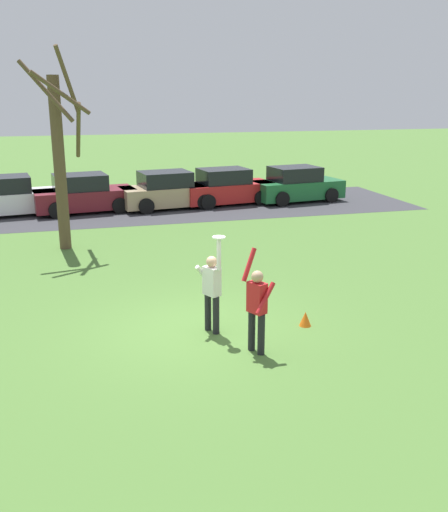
{
  "coord_description": "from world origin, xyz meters",
  "views": [
    {
      "loc": [
        -2.33,
        -11.14,
        4.85
      ],
      "look_at": [
        0.63,
        -0.09,
        1.6
      ],
      "focal_mm": 40.44,
      "sensor_mm": 36.0,
      "label": 1
    }
  ],
  "objects_px": {
    "person_catcher": "(212,287)",
    "parked_car_white": "(7,197)",
    "bare_tree_tall": "(60,155)",
    "person_defender": "(257,304)",
    "parked_car_maroon": "(84,195)",
    "field_cone_orange": "(305,319)",
    "parked_car_tan": "(168,191)",
    "parked_car_green": "(297,185)",
    "parked_car_red": "(226,188)",
    "frisbee_disc": "(219,237)"
  },
  "relations": [
    {
      "from": "parked_car_maroon",
      "to": "field_cone_orange",
      "type": "height_order",
      "value": "parked_car_maroon"
    },
    {
      "from": "parked_car_maroon",
      "to": "parked_car_tan",
      "type": "relative_size",
      "value": 1.0
    },
    {
      "from": "parked_car_white",
      "to": "parked_car_tan",
      "type": "distance_m",
      "value": 6.6
    },
    {
      "from": "parked_car_maroon",
      "to": "field_cone_orange",
      "type": "xyz_separation_m",
      "value": [
        4.19,
        -13.87,
        -0.57
      ]
    },
    {
      "from": "parked_car_white",
      "to": "parked_car_tan",
      "type": "bearing_deg",
      "value": -9.96
    },
    {
      "from": "parked_car_maroon",
      "to": "frisbee_disc",
      "type": "bearing_deg",
      "value": -88.68
    },
    {
      "from": "parked_car_maroon",
      "to": "bare_tree_tall",
      "type": "distance_m",
      "value": 6.4
    },
    {
      "from": "parked_car_red",
      "to": "field_cone_orange",
      "type": "relative_size",
      "value": 13.47
    },
    {
      "from": "parked_car_tan",
      "to": "parked_car_green",
      "type": "bearing_deg",
      "value": -7.05
    },
    {
      "from": "person_defender",
      "to": "field_cone_orange",
      "type": "relative_size",
      "value": 6.39
    },
    {
      "from": "parked_car_green",
      "to": "bare_tree_tall",
      "type": "xyz_separation_m",
      "value": [
        -10.3,
        -5.97,
        2.27
      ]
    },
    {
      "from": "person_catcher",
      "to": "person_defender",
      "type": "height_order",
      "value": "person_catcher"
    },
    {
      "from": "field_cone_orange",
      "to": "frisbee_disc",
      "type": "bearing_deg",
      "value": 179.49
    },
    {
      "from": "parked_car_red",
      "to": "parked_car_white",
      "type": "bearing_deg",
      "value": 172.22
    },
    {
      "from": "parked_car_white",
      "to": "bare_tree_tall",
      "type": "distance_m",
      "value": 6.9
    },
    {
      "from": "parked_car_tan",
      "to": "parked_car_red",
      "type": "height_order",
      "value": "same"
    },
    {
      "from": "person_defender",
      "to": "parked_car_red",
      "type": "height_order",
      "value": "person_defender"
    },
    {
      "from": "person_catcher",
      "to": "person_defender",
      "type": "distance_m",
      "value": 1.32
    },
    {
      "from": "parked_car_tan",
      "to": "parked_car_red",
      "type": "xyz_separation_m",
      "value": [
        2.68,
        0.26,
        0.0
      ]
    },
    {
      "from": "person_defender",
      "to": "parked_car_maroon",
      "type": "relative_size",
      "value": 0.47
    },
    {
      "from": "parked_car_red",
      "to": "parked_car_tan",
      "type": "bearing_deg",
      "value": 177.56
    },
    {
      "from": "bare_tree_tall",
      "to": "field_cone_orange",
      "type": "xyz_separation_m",
      "value": [
        4.93,
        -7.94,
        -2.84
      ]
    },
    {
      "from": "parked_car_maroon",
      "to": "parked_car_red",
      "type": "height_order",
      "value": "same"
    },
    {
      "from": "person_defender",
      "to": "parked_car_red",
      "type": "xyz_separation_m",
      "value": [
        3.47,
        15.03,
        -0.25
      ]
    },
    {
      "from": "frisbee_disc",
      "to": "field_cone_orange",
      "type": "xyz_separation_m",
      "value": [
        1.91,
        -0.02,
        -1.93
      ]
    },
    {
      "from": "parked_car_tan",
      "to": "bare_tree_tall",
      "type": "relative_size",
      "value": 0.7
    },
    {
      "from": "frisbee_disc",
      "to": "bare_tree_tall",
      "type": "bearing_deg",
      "value": 110.84
    },
    {
      "from": "person_catcher",
      "to": "parked_car_white",
      "type": "xyz_separation_m",
      "value": [
        -5.22,
        13.82,
        -0.25
      ]
    },
    {
      "from": "bare_tree_tall",
      "to": "parked_car_red",
      "type": "bearing_deg",
      "value": 41.3
    },
    {
      "from": "frisbee_disc",
      "to": "parked_car_maroon",
      "type": "relative_size",
      "value": 0.06
    },
    {
      "from": "parked_car_tan",
      "to": "field_cone_orange",
      "type": "relative_size",
      "value": 13.47
    },
    {
      "from": "person_defender",
      "to": "frisbee_disc",
      "type": "height_order",
      "value": "frisbee_disc"
    },
    {
      "from": "parked_car_white",
      "to": "bare_tree_tall",
      "type": "bearing_deg",
      "value": -77.33
    },
    {
      "from": "parked_car_red",
      "to": "parked_car_green",
      "type": "height_order",
      "value": "same"
    },
    {
      "from": "frisbee_disc",
      "to": "parked_car_tan",
      "type": "relative_size",
      "value": 0.06
    },
    {
      "from": "parked_car_white",
      "to": "field_cone_orange",
      "type": "height_order",
      "value": "parked_car_white"
    },
    {
      "from": "frisbee_disc",
      "to": "person_catcher",
      "type": "bearing_deg",
      "value": 116.56
    },
    {
      "from": "person_defender",
      "to": "bare_tree_tall",
      "type": "relative_size",
      "value": 0.33
    },
    {
      "from": "parked_car_maroon",
      "to": "parked_car_tan",
      "type": "height_order",
      "value": "same"
    },
    {
      "from": "person_defender",
      "to": "frisbee_disc",
      "type": "relative_size",
      "value": 7.85
    },
    {
      "from": "frisbee_disc",
      "to": "parked_car_white",
      "type": "height_order",
      "value": "frisbee_disc"
    },
    {
      "from": "bare_tree_tall",
      "to": "person_defender",
      "type": "bearing_deg",
      "value": -68.51
    },
    {
      "from": "frisbee_disc",
      "to": "parked_car_white",
      "type": "relative_size",
      "value": 0.06
    },
    {
      "from": "frisbee_disc",
      "to": "field_cone_orange",
      "type": "height_order",
      "value": "frisbee_disc"
    },
    {
      "from": "person_catcher",
      "to": "parked_car_red",
      "type": "distance_m",
      "value": 14.44
    },
    {
      "from": "parked_car_green",
      "to": "field_cone_orange",
      "type": "distance_m",
      "value": 14.92
    },
    {
      "from": "parked_car_white",
      "to": "parked_car_red",
      "type": "xyz_separation_m",
      "value": [
        9.28,
        0.04,
        0.0
      ]
    },
    {
      "from": "parked_car_white",
      "to": "parked_car_tan",
      "type": "height_order",
      "value": "same"
    },
    {
      "from": "person_defender",
      "to": "parked_car_white",
      "type": "xyz_separation_m",
      "value": [
        -5.81,
        15.0,
        -0.25
      ]
    },
    {
      "from": "frisbee_disc",
      "to": "parked_car_white",
      "type": "xyz_separation_m",
      "value": [
        -5.32,
        14.02,
        -1.37
      ]
    }
  ]
}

